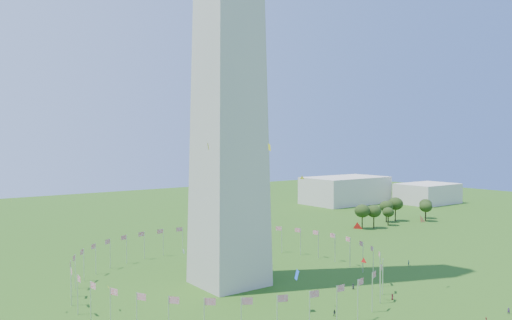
{
  "coord_description": "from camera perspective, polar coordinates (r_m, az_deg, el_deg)",
  "views": [
    {
      "loc": [
        -72.72,
        -60.95,
        38.79
      ],
      "look_at": [
        -2.07,
        35.0,
        33.86
      ],
      "focal_mm": 35.0,
      "sensor_mm": 36.0,
      "label": 1
    }
  ],
  "objects": [
    {
      "name": "gov_building_east_b",
      "position": [
        320.69,
        19.01,
        -3.63
      ],
      "size": [
        35.0,
        25.0,
        12.0
      ],
      "primitive_type": "cube",
      "color": "beige",
      "rests_on": "ground"
    },
    {
      "name": "kites_aloft",
      "position": [
        120.22,
        9.66,
        -6.65
      ],
      "size": [
        111.51,
        68.84,
        37.76
      ],
      "color": "red",
      "rests_on": "ground"
    },
    {
      "name": "tree_line_east",
      "position": [
        239.36,
        15.35,
        -5.84
      ],
      "size": [
        53.51,
        15.57,
        11.05
      ],
      "color": "#2B4517",
      "rests_on": "ground"
    },
    {
      "name": "flag_ring",
      "position": [
        137.02,
        -3.09,
        -12.13
      ],
      "size": [
        80.24,
        80.24,
        9.0
      ],
      "color": "silver",
      "rests_on": "ground"
    },
    {
      "name": "gov_building_east_a",
      "position": [
        308.31,
        10.16,
        -3.4
      ],
      "size": [
        50.0,
        30.0,
        16.0
      ],
      "primitive_type": "cube",
      "color": "beige",
      "rests_on": "ground"
    }
  ]
}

